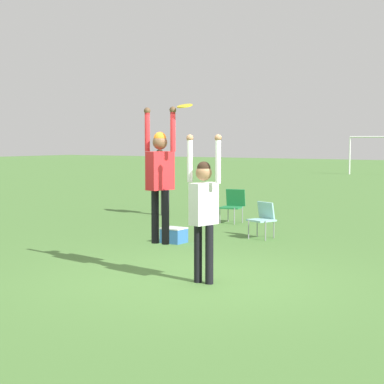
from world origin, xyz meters
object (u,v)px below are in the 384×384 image
Objects in this scene: frisbee at (185,106)px; camping_chair_2 at (263,217)px; person_jumping at (160,172)px; camping_chair_0 at (233,203)px; person_spectator_near at (160,175)px; person_defending at (204,204)px; cooler_box at (174,235)px.

frisbee is 0.31× the size of camping_chair_2.
frisbee is (0.43, 0.05, 1.01)m from person_jumping.
person_jumping is 2.51× the size of camping_chair_0.
person_jumping reaches higher than camping_chair_0.
person_spectator_near is at bearing -5.98° from camping_chair_2.
person_spectator_near is (-4.68, 6.47, -0.48)m from person_jumping.
camping_chair_0 is at bearing -45.72° from person_spectator_near.
person_defending reaches higher than cooler_box.
person_spectator_near is at bearing -19.89° from camping_chair_0.
person_defending reaches higher than person_spectator_near.
person_jumping reaches higher than cooler_box.
person_jumping is 2.76× the size of camping_chair_2.
cooler_box is (-1.56, 2.64, -1.46)m from person_jumping.
frisbee is 6.93m from camping_chair_0.
person_jumping reaches higher than person_defending.
person_defending is (0.92, -0.19, -0.45)m from person_jumping.
camping_chair_2 is at bearing -65.42° from person_spectator_near.
camping_chair_0 is at bearing 112.83° from frisbee.
camping_chair_0 is 2.64m from camping_chair_2.
cooler_box is at bearing 86.94° from camping_chair_0.
camping_chair_0 is at bearing -142.59° from person_defending.
camping_chair_2 is 0.42× the size of person_spectator_near.
camping_chair_0 is at bearing -25.20° from camping_chair_2.
frisbee is 0.13× the size of person_spectator_near.
person_jumping is 1.10m from frisbee.
person_spectator_near is 5.03m from cooler_box.
cooler_box is (0.56, -3.48, -0.33)m from camping_chair_0.
camping_chair_0 is (-2.56, 6.08, -2.13)m from frisbee.
person_spectator_near is (-2.55, 0.34, 0.65)m from camping_chair_0.
frisbee is (-0.49, 0.24, 1.45)m from person_defending.
person_jumping reaches higher than camping_chair_2.
person_spectator_near is (-5.60, 6.66, -0.03)m from person_defending.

